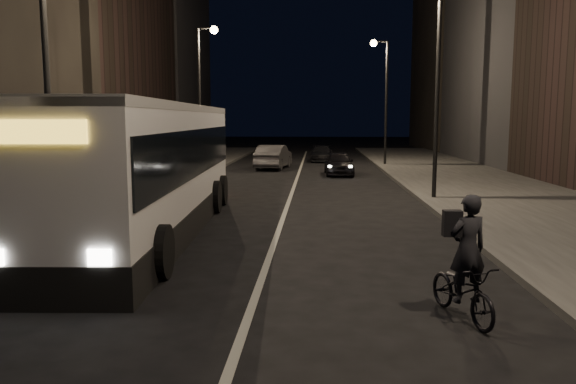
# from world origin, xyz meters

# --- Properties ---
(ground) EXTENTS (180.00, 180.00, 0.00)m
(ground) POSITION_xyz_m (0.00, 0.00, 0.00)
(ground) COLOR black
(ground) RESTS_ON ground
(sidewalk_right) EXTENTS (7.00, 70.00, 0.16)m
(sidewalk_right) POSITION_xyz_m (8.50, 14.00, 0.08)
(sidewalk_right) COLOR #353533
(sidewalk_right) RESTS_ON ground
(sidewalk_left) EXTENTS (7.00, 70.00, 0.16)m
(sidewalk_left) POSITION_xyz_m (-8.50, 14.00, 0.08)
(sidewalk_left) COLOR #353533
(sidewalk_left) RESTS_ON ground
(building_row_right) EXTENTS (8.00, 61.00, 21.00)m
(building_row_right) POSITION_xyz_m (16.00, 27.50, 10.50)
(building_row_right) COLOR black
(building_row_right) RESTS_ON ground
(building_row_left) EXTENTS (8.00, 61.00, 22.00)m
(building_row_left) POSITION_xyz_m (-16.00, 28.50, 11.00)
(building_row_left) COLOR black
(building_row_left) RESTS_ON ground
(streetlight_right_mid) EXTENTS (1.20, 0.44, 8.12)m
(streetlight_right_mid) POSITION_xyz_m (5.33, 12.00, 5.36)
(streetlight_right_mid) COLOR black
(streetlight_right_mid) RESTS_ON sidewalk_right
(streetlight_right_far) EXTENTS (1.20, 0.44, 8.12)m
(streetlight_right_far) POSITION_xyz_m (5.33, 28.00, 5.36)
(streetlight_right_far) COLOR black
(streetlight_right_far) RESTS_ON sidewalk_right
(streetlight_left_near) EXTENTS (1.20, 0.44, 8.12)m
(streetlight_left_near) POSITION_xyz_m (-5.33, 4.00, 5.36)
(streetlight_left_near) COLOR black
(streetlight_left_near) RESTS_ON sidewalk_left
(streetlight_left_far) EXTENTS (1.20, 0.44, 8.12)m
(streetlight_left_far) POSITION_xyz_m (-5.33, 22.00, 5.36)
(streetlight_left_far) COLOR black
(streetlight_left_far) RESTS_ON sidewalk_left
(city_bus) EXTENTS (3.57, 13.32, 3.56)m
(city_bus) POSITION_xyz_m (-3.60, 5.50, 1.94)
(city_bus) COLOR white
(city_bus) RESTS_ON ground
(cyclist_on_bicycle) EXTENTS (1.12, 1.87, 2.03)m
(cyclist_on_bicycle) POSITION_xyz_m (3.41, -1.06, 0.68)
(cyclist_on_bicycle) COLOR black
(cyclist_on_bicycle) RESTS_ON ground
(car_near) EXTENTS (1.66, 3.91, 1.32)m
(car_near) POSITION_xyz_m (2.30, 22.06, 0.66)
(car_near) COLOR black
(car_near) RESTS_ON ground
(car_mid) EXTENTS (2.16, 4.78, 1.52)m
(car_mid) POSITION_xyz_m (-1.70, 25.77, 0.76)
(car_mid) COLOR #373739
(car_mid) RESTS_ON ground
(car_far) EXTENTS (1.72, 4.05, 1.16)m
(car_far) POSITION_xyz_m (1.40, 32.17, 0.58)
(car_far) COLOR black
(car_far) RESTS_ON ground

